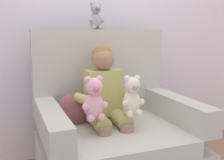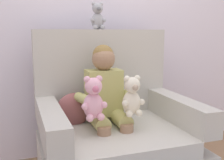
# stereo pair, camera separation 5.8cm
# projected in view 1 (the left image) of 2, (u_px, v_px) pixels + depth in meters

# --- Properties ---
(back_wall) EXTENTS (6.00, 0.10, 2.60)m
(back_wall) POSITION_uv_depth(u_px,v_px,m) (89.00, 11.00, 2.47)
(back_wall) COLOR silver
(back_wall) RESTS_ON ground
(armchair) EXTENTS (1.08, 0.91, 1.13)m
(armchair) POSITION_uv_depth(u_px,v_px,m) (114.00, 136.00, 2.06)
(armchair) COLOR #BCB7AD
(armchair) RESTS_ON ground
(seated_child) EXTENTS (0.45, 0.39, 0.82)m
(seated_child) POSITION_uv_depth(u_px,v_px,m) (106.00, 96.00, 1.99)
(seated_child) COLOR tan
(seated_child) RESTS_ON armchair
(plush_pink) EXTENTS (0.17, 0.14, 0.29)m
(plush_pink) POSITION_uv_depth(u_px,v_px,m) (94.00, 99.00, 1.77)
(plush_pink) COLOR #EAA8BC
(plush_pink) RESTS_ON armchair
(plush_cream) EXTENTS (0.16, 0.13, 0.28)m
(plush_cream) POSITION_uv_depth(u_px,v_px,m) (132.00, 97.00, 1.87)
(plush_cream) COLOR silver
(plush_cream) RESTS_ON armchair
(plush_grey_on_backrest) EXTENTS (0.13, 0.10, 0.22)m
(plush_grey_on_backrest) POSITION_uv_depth(u_px,v_px,m) (96.00, 17.00, 2.19)
(plush_grey_on_backrest) COLOR #9E9EA3
(plush_grey_on_backrest) RESTS_ON armchair
(throw_pillow) EXTENTS (0.27, 0.14, 0.26)m
(throw_pillow) POSITION_uv_depth(u_px,v_px,m) (73.00, 111.00, 2.02)
(throw_pillow) COLOR #8C4C4C
(throw_pillow) RESTS_ON armchair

